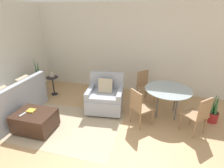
# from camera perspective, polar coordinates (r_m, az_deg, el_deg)

# --- Properties ---
(wall_back) EXTENTS (12.00, 0.06, 2.75)m
(wall_back) POSITION_cam_1_polar(r_m,az_deg,el_deg) (5.64, 4.24, 11.40)
(wall_back) COLOR beige
(wall_back) RESTS_ON ground_plane
(area_rug) EXTENTS (2.38, 1.67, 0.01)m
(area_rug) POSITION_cam_1_polar(r_m,az_deg,el_deg) (4.34, -14.11, -13.21)
(area_rug) COLOR tan
(area_rug) RESTS_ON ground_plane
(couch) EXTENTS (0.85, 1.83, 0.94)m
(couch) POSITION_cam_1_polar(r_m,az_deg,el_deg) (5.08, -29.71, -5.87)
(couch) COLOR #999EA8
(couch) RESTS_ON ground_plane
(armchair) EXTENTS (1.00, 0.91, 0.97)m
(armchair) POSITION_cam_1_polar(r_m,az_deg,el_deg) (4.66, -2.23, -4.39)
(armchair) COLOR #999EA8
(armchair) RESTS_ON ground_plane
(ottoman) EXTENTS (0.84, 0.64, 0.45)m
(ottoman) POSITION_cam_1_polar(r_m,az_deg,el_deg) (4.33, -23.81, -10.89)
(ottoman) COLOR #382319
(ottoman) RESTS_ON ground_plane
(book_stack) EXTENTS (0.18, 0.16, 0.03)m
(book_stack) POSITION_cam_1_polar(r_m,az_deg,el_deg) (4.31, -24.91, -7.86)
(book_stack) COLOR gold
(book_stack) RESTS_ON ottoman
(tv_remote_primary) EXTENTS (0.07, 0.17, 0.01)m
(tv_remote_primary) POSITION_cam_1_polar(r_m,az_deg,el_deg) (4.27, -27.17, -8.78)
(tv_remote_primary) COLOR #B7B7BC
(tv_remote_primary) RESTS_ON ottoman
(potted_plant) EXTENTS (0.38, 0.38, 1.18)m
(potted_plant) POSITION_cam_1_polar(r_m,az_deg,el_deg) (6.15, -22.52, -0.13)
(potted_plant) COLOR #333338
(potted_plant) RESTS_ON ground_plane
(side_table) EXTENTS (0.37, 0.37, 0.59)m
(side_table) POSITION_cam_1_polar(r_m,az_deg,el_deg) (5.78, -18.75, 0.46)
(side_table) COLOR black
(side_table) RESTS_ON ground_plane
(picture_frame) EXTENTS (0.18, 0.07, 0.18)m
(picture_frame) POSITION_cam_1_polar(r_m,az_deg,el_deg) (5.69, -19.09, 2.96)
(picture_frame) COLOR #8C6647
(picture_frame) RESTS_ON side_table
(dining_table) EXTENTS (1.13, 1.13, 0.72)m
(dining_table) POSITION_cam_1_polar(r_m,az_deg,el_deg) (4.54, 17.80, -2.48)
(dining_table) COLOR #99A8AD
(dining_table) RESTS_ON ground_plane
(dining_chair_near_left) EXTENTS (0.59, 0.59, 0.90)m
(dining_chair_near_left) POSITION_cam_1_polar(r_m,az_deg,el_deg) (4.04, 8.85, -6.97)
(dining_chair_near_left) COLOR #93704C
(dining_chair_near_left) RESTS_ON ground_plane
(dining_chair_near_right) EXTENTS (0.59, 0.59, 0.90)m
(dining_chair_near_right) POSITION_cam_1_polar(r_m,az_deg,el_deg) (4.14, 26.51, -8.62)
(dining_chair_near_right) COLOR #93704C
(dining_chair_near_right) RESTS_ON ground_plane
(dining_chair_far_left) EXTENTS (0.59, 0.59, 0.90)m
(dining_chair_far_left) POSITION_cam_1_polar(r_m,az_deg,el_deg) (5.16, 10.55, -0.10)
(dining_chair_far_left) COLOR #93704C
(dining_chair_far_left) RESTS_ON ground_plane
(potted_plant_small) EXTENTS (0.27, 0.27, 0.75)m
(potted_plant_small) POSITION_cam_1_polar(r_m,az_deg,el_deg) (4.92, 30.07, -8.35)
(potted_plant_small) COLOR maroon
(potted_plant_small) RESTS_ON ground_plane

